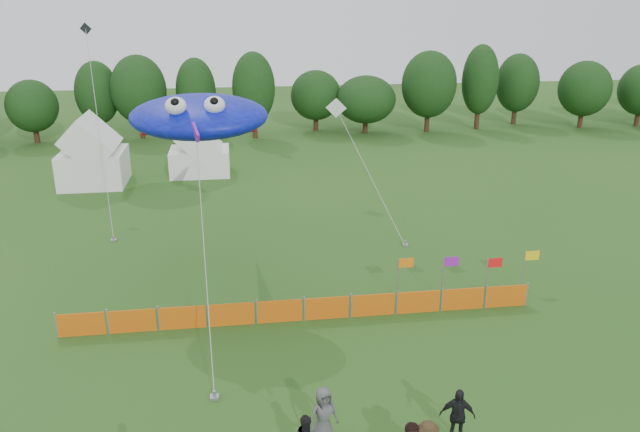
{
  "coord_description": "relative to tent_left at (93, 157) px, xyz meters",
  "views": [
    {
      "loc": [
        -3.06,
        -15.76,
        12.98
      ],
      "look_at": [
        0.0,
        6.0,
        5.2
      ],
      "focal_mm": 35.0,
      "sensor_mm": 36.0,
      "label": 1
    }
  ],
  "objects": [
    {
      "name": "flag_row",
      "position": [
        20.36,
        -20.87,
        -0.74
      ],
      "size": [
        6.73,
        0.54,
        1.95
      ],
      "color": "gray",
      "rests_on": "ground"
    },
    {
      "name": "small_kite_dark",
      "position": [
        1.9,
        -6.0,
        4.1
      ],
      "size": [
        2.87,
        10.68,
        11.36
      ],
      "color": "black",
      "rests_on": "ground"
    },
    {
      "name": "spectator_e",
      "position": [
        12.44,
        -29.91,
        -1.09
      ],
      "size": [
        1.06,
        0.86,
        1.88
      ],
      "primitive_type": "imported",
      "rotation": [
        0.0,
        0.0,
        0.33
      ],
      "color": "#4B4B50",
      "rests_on": "ground"
    },
    {
      "name": "small_kite_white",
      "position": [
        17.52,
        -7.17,
        2.46
      ],
      "size": [
        3.05,
        10.48,
        6.63
      ],
      "color": "white",
      "rests_on": "ground"
    },
    {
      "name": "treeline",
      "position": [
        14.8,
        15.12,
        2.16
      ],
      "size": [
        104.57,
        8.78,
        8.36
      ],
      "color": "#382314",
      "rests_on": "ground"
    },
    {
      "name": "stingray_kite",
      "position": [
        8.67,
        -17.86,
        6.02
      ],
      "size": [
        7.59,
        17.41,
        9.2
      ],
      "color": "#0F1BD9",
      "rests_on": "ground"
    },
    {
      "name": "tent_left",
      "position": [
        0.0,
        0.0,
        0.0
      ],
      "size": [
        4.55,
        4.55,
        4.01
      ],
      "color": "white",
      "rests_on": "ground"
    },
    {
      "name": "barrier_fence",
      "position": [
        12.69,
        -22.29,
        -1.52
      ],
      "size": [
        19.9,
        0.06,
        1.0
      ],
      "color": "#CE560B",
      "rests_on": "ground"
    },
    {
      "name": "tent_right",
      "position": [
        7.49,
        1.76,
        -0.41
      ],
      "size": [
        4.54,
        3.63,
        3.2
      ],
      "color": "white",
      "rests_on": "ground"
    },
    {
      "name": "spectator_d",
      "position": [
        16.47,
        -30.49,
        -1.1
      ],
      "size": [
        1.17,
        0.71,
        1.85
      ],
      "primitive_type": "imported",
      "rotation": [
        0.0,
        0.0,
        -0.26
      ],
      "color": "black",
      "rests_on": "ground"
    }
  ]
}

